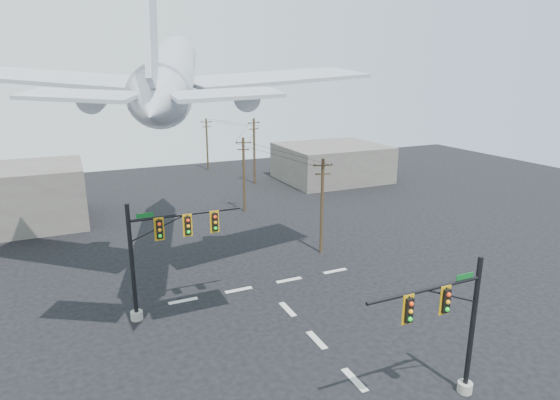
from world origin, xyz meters
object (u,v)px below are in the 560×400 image
signal_mast_far (161,252)px  utility_pole_b (244,173)px  utility_pole_c (254,150)px  utility_pole_d (207,143)px  utility_pole_a (322,205)px  signal_mast_near (452,329)px  airliner (171,72)px

signal_mast_far → utility_pole_b: size_ratio=0.92×
signal_mast_far → utility_pole_c: bearing=59.6°
signal_mast_far → utility_pole_d: size_ratio=0.94×
utility_pole_a → utility_pole_c: bearing=97.0°
utility_pole_b → signal_mast_far: bearing=-104.0°
signal_mast_far → utility_pole_b: bearing=57.1°
signal_mast_far → utility_pole_b: 23.17m
utility_pole_d → signal_mast_near: bearing=-77.7°
signal_mast_near → utility_pole_d: (4.56, 57.00, 0.46)m
utility_pole_b → airliner: (-10.09, -13.58, 10.78)m
utility_pole_d → utility_pole_c: bearing=-56.9°
utility_pole_b → airliner: bearing=-107.8°
signal_mast_near → utility_pole_c: (7.95, 45.34, 0.93)m
signal_mast_near → utility_pole_a: utility_pole_a is taller
utility_pole_c → airliner: bearing=-135.7°
signal_mast_far → utility_pole_c: size_ratio=0.84×
airliner → utility_pole_d: bearing=-3.4°
signal_mast_far → utility_pole_a: utility_pole_a is taller
utility_pole_a → airliner: airliner is taller
signal_mast_far → utility_pole_a: size_ratio=0.93×
utility_pole_a → airliner: 16.08m
utility_pole_a → utility_pole_d: 38.07m
signal_mast_far → signal_mast_near: bearing=-52.4°
signal_mast_near → utility_pole_b: utility_pole_b is taller
utility_pole_d → airliner: size_ratio=0.27×
utility_pole_a → utility_pole_c: size_ratio=0.91×
airliner → signal_mast_near: bearing=-142.3°
signal_mast_far → utility_pole_d: bearing=70.7°
utility_pole_c → utility_pole_d: size_ratio=1.11×
signal_mast_near → signal_mast_far: signal_mast_far is taller
signal_mast_far → utility_pole_d: utility_pole_d is taller
signal_mast_near → airliner: 24.05m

